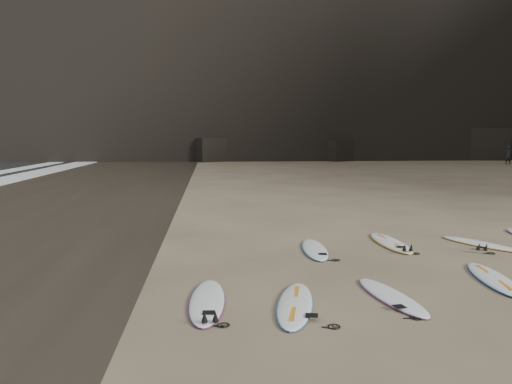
# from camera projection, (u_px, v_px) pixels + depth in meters

# --- Properties ---
(ground) EXTENTS (240.00, 240.00, 0.00)m
(ground) POSITION_uv_depth(u_px,v_px,m) (505.00, 280.00, 9.75)
(ground) COLOR #897559
(ground) RESTS_ON ground
(wet_sand) EXTENTS (12.00, 200.00, 0.01)m
(wet_sand) POSITION_uv_depth(u_px,v_px,m) (14.00, 212.00, 18.46)
(wet_sand) COLOR #383026
(wet_sand) RESTS_ON ground
(surfboard_0) EXTENTS (1.08, 2.41, 0.08)m
(surfboard_0) POSITION_uv_depth(u_px,v_px,m) (295.00, 304.00, 8.26)
(surfboard_0) COLOR white
(surfboard_0) RESTS_ON ground
(surfboard_1) EXTENTS (0.87, 2.26, 0.08)m
(surfboard_1) POSITION_uv_depth(u_px,v_px,m) (391.00, 296.00, 8.67)
(surfboard_1) COLOR white
(surfboard_1) RESTS_ON ground
(surfboard_2) EXTENTS (0.97, 2.44, 0.09)m
(surfboard_2) POSITION_uv_depth(u_px,v_px,m) (494.00, 278.00, 9.73)
(surfboard_2) COLOR white
(surfboard_2) RESTS_ON ground
(surfboard_5) EXTENTS (0.74, 2.36, 0.08)m
(surfboard_5) POSITION_uv_depth(u_px,v_px,m) (315.00, 249.00, 12.23)
(surfboard_5) COLOR white
(surfboard_5) RESTS_ON ground
(surfboard_6) EXTENTS (0.62, 2.54, 0.09)m
(surfboard_6) POSITION_uv_depth(u_px,v_px,m) (390.00, 242.00, 12.98)
(surfboard_6) COLOR white
(surfboard_6) RESTS_ON ground
(surfboard_7) EXTENTS (1.49, 2.22, 0.08)m
(surfboard_7) POSITION_uv_depth(u_px,v_px,m) (480.00, 243.00, 12.86)
(surfboard_7) COLOR white
(surfboard_7) RESTS_ON ground
(surfboard_11) EXTENTS (0.68, 2.43, 0.09)m
(surfboard_11) POSITION_uv_depth(u_px,v_px,m) (207.00, 301.00, 8.42)
(surfboard_11) COLOR white
(surfboard_11) RESTS_ON ground
(person_a) EXTENTS (0.74, 0.58, 1.80)m
(person_a) POSITION_uv_depth(u_px,v_px,m) (508.00, 155.00, 47.79)
(person_a) COLOR black
(person_a) RESTS_ON ground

